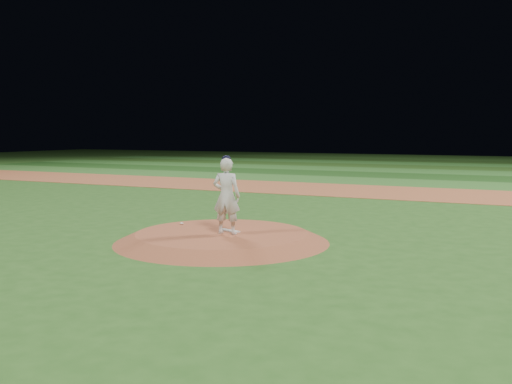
# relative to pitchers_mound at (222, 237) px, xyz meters

# --- Properties ---
(ground) EXTENTS (120.00, 120.00, 0.00)m
(ground) POSITION_rel_pitchers_mound_xyz_m (0.00, 0.00, -0.12)
(ground) COLOR #28571C
(ground) RESTS_ON ground
(infield_dirt_band) EXTENTS (70.00, 6.00, 0.02)m
(infield_dirt_band) POSITION_rel_pitchers_mound_xyz_m (0.00, 14.00, -0.12)
(infield_dirt_band) COLOR #A25632
(infield_dirt_band) RESTS_ON ground
(outfield_stripe_0) EXTENTS (70.00, 5.00, 0.02)m
(outfield_stripe_0) POSITION_rel_pitchers_mound_xyz_m (0.00, 19.50, -0.12)
(outfield_stripe_0) COLOR #2F6826
(outfield_stripe_0) RESTS_ON ground
(outfield_stripe_1) EXTENTS (70.00, 5.00, 0.02)m
(outfield_stripe_1) POSITION_rel_pitchers_mound_xyz_m (0.00, 24.50, -0.12)
(outfield_stripe_1) COLOR #1A4616
(outfield_stripe_1) RESTS_ON ground
(outfield_stripe_2) EXTENTS (70.00, 5.00, 0.02)m
(outfield_stripe_2) POSITION_rel_pitchers_mound_xyz_m (0.00, 29.50, -0.12)
(outfield_stripe_2) COLOR #2E6B27
(outfield_stripe_2) RESTS_ON ground
(outfield_stripe_3) EXTENTS (70.00, 5.00, 0.02)m
(outfield_stripe_3) POSITION_rel_pitchers_mound_xyz_m (0.00, 34.50, -0.12)
(outfield_stripe_3) COLOR #234C18
(outfield_stripe_3) RESTS_ON ground
(outfield_stripe_4) EXTENTS (70.00, 5.00, 0.02)m
(outfield_stripe_4) POSITION_rel_pitchers_mound_xyz_m (0.00, 39.50, -0.12)
(outfield_stripe_4) COLOR #2D6A26
(outfield_stripe_4) RESTS_ON ground
(outfield_stripe_5) EXTENTS (70.00, 5.00, 0.02)m
(outfield_stripe_5) POSITION_rel_pitchers_mound_xyz_m (0.00, 44.50, -0.12)
(outfield_stripe_5) COLOR #1F4315
(outfield_stripe_5) RESTS_ON ground
(pitchers_mound) EXTENTS (5.50, 5.50, 0.25)m
(pitchers_mound) POSITION_rel_pitchers_mound_xyz_m (0.00, 0.00, 0.00)
(pitchers_mound) COLOR #984C2F
(pitchers_mound) RESTS_ON ground
(pitching_rubber) EXTENTS (0.64, 0.36, 0.03)m
(pitching_rubber) POSITION_rel_pitchers_mound_xyz_m (0.11, 0.22, 0.14)
(pitching_rubber) COLOR silver
(pitching_rubber) RESTS_ON pitchers_mound
(rosin_bag) EXTENTS (0.10, 0.10, 0.06)m
(rosin_bag) POSITION_rel_pitchers_mound_xyz_m (-1.62, 0.60, 0.15)
(rosin_bag) COLOR white
(rosin_bag) RESTS_ON pitchers_mound
(pitcher_on_mound) EXTENTS (0.78, 0.58, 1.98)m
(pitcher_on_mound) POSITION_rel_pitchers_mound_xyz_m (0.24, -0.18, 1.10)
(pitcher_on_mound) COLOR silver
(pitcher_on_mound) RESTS_ON pitchers_mound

